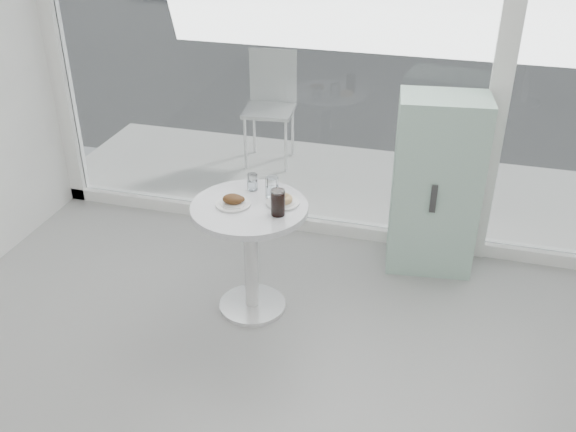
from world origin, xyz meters
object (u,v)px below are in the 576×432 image
(patio_chair, at_px, (271,100))
(plate_fritter, at_px, (234,201))
(main_table, at_px, (250,236))
(cola_glass, at_px, (278,203))
(water_tumbler_a, at_px, (252,183))
(plate_donut, at_px, (283,201))
(water_tumbler_b, at_px, (272,188))
(mint_cabinet, at_px, (436,185))

(patio_chair, height_order, plate_fritter, patio_chair)
(main_table, bearing_deg, cola_glass, -17.42)
(water_tumbler_a, height_order, cola_glass, cola_glass)
(plate_fritter, relative_size, cola_glass, 1.33)
(plate_donut, relative_size, water_tumbler_a, 1.94)
(cola_glass, bearing_deg, plate_donut, 94.29)
(plate_fritter, distance_m, plate_donut, 0.30)
(water_tumbler_b, height_order, cola_glass, cola_glass)
(plate_donut, bearing_deg, water_tumbler_b, 141.78)
(main_table, distance_m, water_tumbler_b, 0.33)
(plate_fritter, bearing_deg, water_tumbler_a, 78.89)
(patio_chair, xyz_separation_m, water_tumbler_a, (0.49, -2.02, 0.18))
(plate_fritter, xyz_separation_m, water_tumbler_a, (0.04, 0.23, 0.02))
(plate_fritter, height_order, water_tumbler_a, water_tumbler_a)
(mint_cabinet, distance_m, cola_glass, 1.28)
(plate_donut, bearing_deg, mint_cabinet, 41.32)
(plate_fritter, relative_size, water_tumbler_b, 1.63)
(main_table, relative_size, patio_chair, 0.75)
(mint_cabinet, xyz_separation_m, water_tumbler_b, (-0.97, -0.70, 0.19))
(water_tumbler_a, bearing_deg, patio_chair, 103.65)
(water_tumbler_b, bearing_deg, plate_fritter, -139.14)
(patio_chair, distance_m, water_tumbler_a, 2.09)
(main_table, distance_m, mint_cabinet, 1.37)
(plate_donut, bearing_deg, patio_chair, 108.68)
(mint_cabinet, relative_size, water_tumbler_a, 11.97)
(water_tumbler_a, bearing_deg, cola_glass, -47.66)
(patio_chair, bearing_deg, plate_fritter, -84.40)
(plate_donut, bearing_deg, plate_fritter, -161.04)
(patio_chair, height_order, water_tumbler_a, patio_chair)
(main_table, height_order, plate_fritter, plate_fritter)
(plate_fritter, distance_m, water_tumbler_a, 0.23)
(water_tumbler_a, bearing_deg, plate_fritter, -101.11)
(water_tumbler_b, bearing_deg, water_tumbler_a, 157.50)
(mint_cabinet, bearing_deg, main_table, -148.48)
(cola_glass, bearing_deg, water_tumbler_b, 115.31)
(cola_glass, bearing_deg, water_tumbler_a, 132.34)
(mint_cabinet, xyz_separation_m, patio_chair, (-1.61, 1.38, -0.00))
(plate_donut, xyz_separation_m, water_tumbler_a, (-0.24, 0.13, 0.03))
(main_table, relative_size, cola_glass, 4.78)
(patio_chair, height_order, cola_glass, patio_chair)
(cola_glass, bearing_deg, plate_fritter, 171.55)
(main_table, xyz_separation_m, cola_glass, (0.20, -0.06, 0.30))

